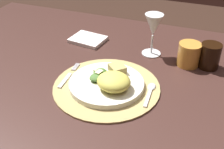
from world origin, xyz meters
TOP-DOWN VIEW (x-y plane):
  - dining_table at (0.00, 0.00)m, footprint 1.48×0.93m
  - placemat at (0.05, -0.10)m, footprint 0.35×0.35m
  - dinner_plate at (0.05, -0.10)m, footprint 0.24×0.24m
  - pasta_serving at (0.09, -0.12)m, footprint 0.13×0.12m
  - salad_greens at (0.02, -0.08)m, footprint 0.06×0.10m
  - bread_piece at (0.07, -0.03)m, footprint 0.07×0.07m
  - fork at (-0.09, -0.09)m, footprint 0.02×0.15m
  - spoon at (0.19, -0.07)m, footprint 0.03×0.13m
  - napkin at (-0.14, 0.19)m, footprint 0.15×0.13m
  - wine_glass at (0.13, 0.17)m, footprint 0.07×0.07m
  - amber_tumbler at (0.28, 0.14)m, footprint 0.08×0.08m
  - dark_tumbler at (0.35, 0.15)m, footprint 0.07×0.07m

SIDE VIEW (x-z plane):
  - dining_table at x=0.00m, z-range 0.24..1.00m
  - placemat at x=0.05m, z-range 0.76..0.76m
  - napkin at x=-0.14m, z-range 0.76..0.77m
  - fork at x=-0.09m, z-range 0.76..0.77m
  - spoon at x=0.19m, z-range 0.76..0.77m
  - dinner_plate at x=0.05m, z-range 0.76..0.78m
  - salad_greens at x=0.02m, z-range 0.78..0.81m
  - bread_piece at x=0.07m, z-range 0.78..0.81m
  - amber_tumbler at x=0.28m, z-range 0.76..0.84m
  - dark_tumbler at x=0.35m, z-range 0.76..0.85m
  - pasta_serving at x=0.09m, z-range 0.78..0.83m
  - wine_glass at x=0.13m, z-range 0.79..0.95m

